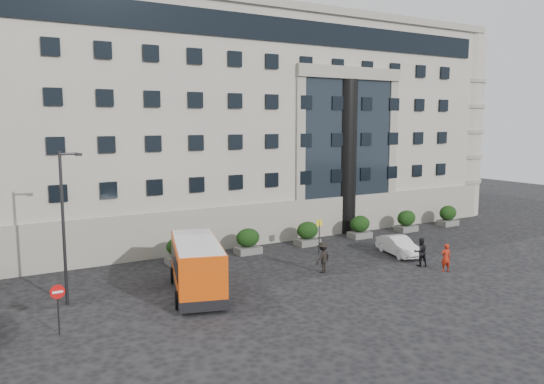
{
  "coord_description": "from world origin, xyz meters",
  "views": [
    {
      "loc": [
        -16.29,
        -25.37,
        9.43
      ],
      "look_at": [
        0.78,
        3.65,
        5.0
      ],
      "focal_mm": 35.0,
      "sensor_mm": 36.0,
      "label": 1
    }
  ],
  "objects_px": {
    "hedge_d": "(360,227)",
    "no_entry_sign": "(58,299)",
    "hedge_f": "(448,216)",
    "pedestrian_a": "(446,258)",
    "hedge_c": "(307,233)",
    "parked_car_d": "(28,248)",
    "red_truck": "(39,238)",
    "hedge_b": "(248,241)",
    "pedestrian_b": "(421,252)",
    "white_taxi": "(399,246)",
    "bus_stop_sign": "(319,231)",
    "pedestrian_c": "(323,257)",
    "street_lamp": "(64,222)",
    "hedge_a": "(180,250)",
    "hedge_e": "(406,221)",
    "minibus": "(197,265)"
  },
  "relations": [
    {
      "from": "minibus",
      "to": "hedge_c",
      "type": "bearing_deg",
      "value": 45.75
    },
    {
      "from": "hedge_c",
      "to": "red_truck",
      "type": "bearing_deg",
      "value": 161.38
    },
    {
      "from": "street_lamp",
      "to": "pedestrian_a",
      "type": "bearing_deg",
      "value": -14.64
    },
    {
      "from": "no_entry_sign",
      "to": "pedestrian_c",
      "type": "bearing_deg",
      "value": 7.58
    },
    {
      "from": "hedge_a",
      "to": "parked_car_d",
      "type": "xyz_separation_m",
      "value": [
        -8.67,
        6.38,
        -0.17
      ]
    },
    {
      "from": "hedge_d",
      "to": "no_entry_sign",
      "type": "height_order",
      "value": "no_entry_sign"
    },
    {
      "from": "parked_car_d",
      "to": "minibus",
      "type": "bearing_deg",
      "value": -66.71
    },
    {
      "from": "hedge_c",
      "to": "hedge_f",
      "type": "relative_size",
      "value": 1.0
    },
    {
      "from": "hedge_b",
      "to": "white_taxi",
      "type": "bearing_deg",
      "value": -32.76
    },
    {
      "from": "bus_stop_sign",
      "to": "pedestrian_c",
      "type": "height_order",
      "value": "bus_stop_sign"
    },
    {
      "from": "street_lamp",
      "to": "white_taxi",
      "type": "relative_size",
      "value": 1.94
    },
    {
      "from": "red_truck",
      "to": "pedestrian_b",
      "type": "bearing_deg",
      "value": -32.78
    },
    {
      "from": "no_entry_sign",
      "to": "pedestrian_a",
      "type": "xyz_separation_m",
      "value": [
        22.87,
        -1.66,
        -0.75
      ]
    },
    {
      "from": "parked_car_d",
      "to": "pedestrian_b",
      "type": "distance_m",
      "value": 26.81
    },
    {
      "from": "parked_car_d",
      "to": "pedestrian_c",
      "type": "bearing_deg",
      "value": -45.89
    },
    {
      "from": "hedge_f",
      "to": "pedestrian_a",
      "type": "height_order",
      "value": "hedge_f"
    },
    {
      "from": "hedge_f",
      "to": "minibus",
      "type": "relative_size",
      "value": 0.25
    },
    {
      "from": "parked_car_d",
      "to": "pedestrian_b",
      "type": "bearing_deg",
      "value": -40.29
    },
    {
      "from": "hedge_d",
      "to": "pedestrian_c",
      "type": "relative_size",
      "value": 0.93
    },
    {
      "from": "no_entry_sign",
      "to": "pedestrian_b",
      "type": "height_order",
      "value": "no_entry_sign"
    },
    {
      "from": "hedge_c",
      "to": "bus_stop_sign",
      "type": "height_order",
      "value": "bus_stop_sign"
    },
    {
      "from": "no_entry_sign",
      "to": "red_truck",
      "type": "xyz_separation_m",
      "value": [
        1.01,
        15.03,
        -0.22
      ]
    },
    {
      "from": "hedge_a",
      "to": "hedge_c",
      "type": "height_order",
      "value": "same"
    },
    {
      "from": "parked_car_d",
      "to": "hedge_e",
      "type": "bearing_deg",
      "value": -18.23
    },
    {
      "from": "hedge_e",
      "to": "white_taxi",
      "type": "relative_size",
      "value": 0.45
    },
    {
      "from": "hedge_a",
      "to": "minibus",
      "type": "relative_size",
      "value": 0.25
    },
    {
      "from": "no_entry_sign",
      "to": "white_taxi",
      "type": "height_order",
      "value": "no_entry_sign"
    },
    {
      "from": "hedge_c",
      "to": "pedestrian_b",
      "type": "height_order",
      "value": "pedestrian_b"
    },
    {
      "from": "minibus",
      "to": "parked_car_d",
      "type": "bearing_deg",
      "value": 136.21
    },
    {
      "from": "white_taxi",
      "to": "bus_stop_sign",
      "type": "bearing_deg",
      "value": 159.36
    },
    {
      "from": "pedestrian_b",
      "to": "hedge_c",
      "type": "bearing_deg",
      "value": -50.44
    },
    {
      "from": "hedge_b",
      "to": "bus_stop_sign",
      "type": "bearing_deg",
      "value": -33.07
    },
    {
      "from": "minibus",
      "to": "pedestrian_a",
      "type": "distance_m",
      "value": 15.82
    },
    {
      "from": "no_entry_sign",
      "to": "red_truck",
      "type": "height_order",
      "value": "red_truck"
    },
    {
      "from": "hedge_c",
      "to": "street_lamp",
      "type": "distance_m",
      "value": 19.27
    },
    {
      "from": "hedge_f",
      "to": "hedge_a",
      "type": "bearing_deg",
      "value": 180.0
    },
    {
      "from": "hedge_b",
      "to": "hedge_f",
      "type": "bearing_deg",
      "value": 0.0
    },
    {
      "from": "hedge_b",
      "to": "red_truck",
      "type": "height_order",
      "value": "red_truck"
    },
    {
      "from": "hedge_d",
      "to": "hedge_e",
      "type": "relative_size",
      "value": 1.0
    },
    {
      "from": "parked_car_d",
      "to": "pedestrian_a",
      "type": "distance_m",
      "value": 28.15
    },
    {
      "from": "hedge_c",
      "to": "parked_car_d",
      "type": "xyz_separation_m",
      "value": [
        -19.07,
        6.38,
        -0.17
      ]
    },
    {
      "from": "no_entry_sign",
      "to": "pedestrian_b",
      "type": "bearing_deg",
      "value": 0.3
    },
    {
      "from": "no_entry_sign",
      "to": "minibus",
      "type": "distance_m",
      "value": 7.92
    },
    {
      "from": "street_lamp",
      "to": "pedestrian_b",
      "type": "xyz_separation_m",
      "value": [
        21.43,
        -3.92,
        -3.43
      ]
    },
    {
      "from": "hedge_e",
      "to": "minibus",
      "type": "height_order",
      "value": "minibus"
    },
    {
      "from": "street_lamp",
      "to": "red_truck",
      "type": "height_order",
      "value": "street_lamp"
    },
    {
      "from": "no_entry_sign",
      "to": "pedestrian_b",
      "type": "xyz_separation_m",
      "value": [
        22.49,
        0.12,
        -0.71
      ]
    },
    {
      "from": "hedge_e",
      "to": "pedestrian_a",
      "type": "distance_m",
      "value": 12.58
    },
    {
      "from": "pedestrian_a",
      "to": "pedestrian_b",
      "type": "height_order",
      "value": "pedestrian_b"
    },
    {
      "from": "parked_car_d",
      "to": "pedestrian_a",
      "type": "relative_size",
      "value": 3.01
    }
  ]
}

